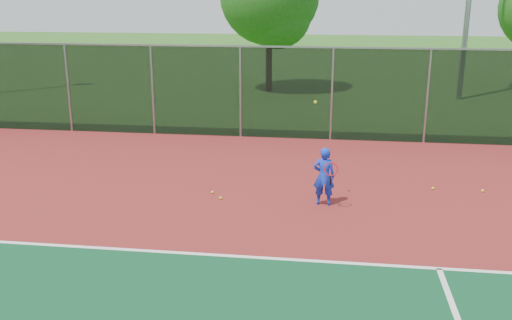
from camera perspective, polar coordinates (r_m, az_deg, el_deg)
The scene contains 7 objects.
court_apron at distance 9.65m, azimuth 6.78°, elevation -12.81°, with size 30.00×20.00×0.02m, color maroon.
fence_back at distance 18.70m, azimuth 7.60°, elevation 6.65°, with size 30.00×0.06×3.03m.
tennis_player at distance 13.00m, azimuth 6.82°, elevation -1.61°, with size 0.59×0.58×2.39m.
practice_ball_0 at distance 14.96m, azimuth 21.72°, elevation -2.87°, with size 0.07×0.07×0.07m, color yellow.
practice_ball_2 at distance 13.45m, azimuth -3.56°, elevation -3.80°, with size 0.07×0.07×0.07m, color yellow.
practice_ball_3 at distance 14.73m, azimuth 17.28°, elevation -2.72°, with size 0.07×0.07×0.07m, color yellow.
practice_ball_4 at distance 13.84m, azimuth -4.38°, elevation -3.23°, with size 0.07×0.07×0.07m, color yellow.
Camera 1 is at (0.02, -6.43, 4.72)m, focal length 40.00 mm.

